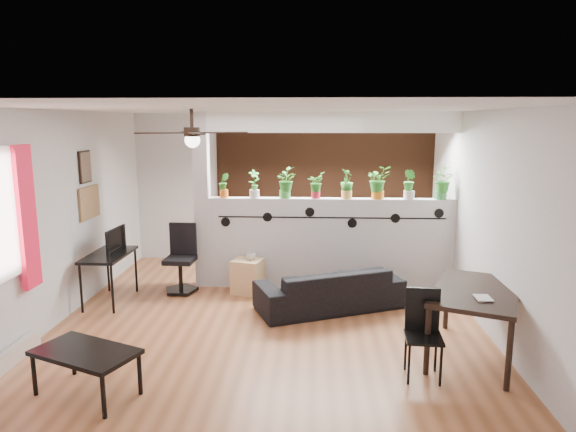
{
  "coord_description": "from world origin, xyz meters",
  "views": [
    {
      "loc": [
        0.54,
        -5.95,
        2.47
      ],
      "look_at": [
        0.21,
        0.6,
        1.25
      ],
      "focal_mm": 32.0,
      "sensor_mm": 36.0,
      "label": 1
    }
  ],
  "objects_px": {
    "potted_plant_0": "(224,185)",
    "potted_plant_3": "(316,184)",
    "potted_plant_6": "(410,183)",
    "dining_table": "(476,297)",
    "potted_plant_7": "(441,182)",
    "cube_shelf": "(248,276)",
    "folding_chair": "(423,325)",
    "potted_plant_2": "(285,182)",
    "potted_plant_4": "(347,183)",
    "potted_plant_5": "(378,181)",
    "coffee_table": "(86,355)",
    "ceiling_fan": "(192,135)",
    "cup": "(251,256)",
    "sofa": "(329,289)",
    "computer_desk": "(109,258)",
    "office_chair": "(181,263)",
    "potted_plant_1": "(254,183)"
  },
  "relations": [
    {
      "from": "potted_plant_0",
      "to": "folding_chair",
      "type": "bearing_deg",
      "value": -48.1
    },
    {
      "from": "potted_plant_2",
      "to": "potted_plant_4",
      "type": "xyz_separation_m",
      "value": [
        0.9,
        0.0,
        -0.01
      ]
    },
    {
      "from": "potted_plant_4",
      "to": "potted_plant_6",
      "type": "distance_m",
      "value": 0.9
    },
    {
      "from": "cup",
      "to": "coffee_table",
      "type": "height_order",
      "value": "cup"
    },
    {
      "from": "potted_plant_6",
      "to": "dining_table",
      "type": "xyz_separation_m",
      "value": [
        0.32,
        -2.23,
        -0.92
      ]
    },
    {
      "from": "cup",
      "to": "dining_table",
      "type": "xyz_separation_m",
      "value": [
        2.6,
        -1.89,
        0.11
      ]
    },
    {
      "from": "potted_plant_5",
      "to": "coffee_table",
      "type": "xyz_separation_m",
      "value": [
        -2.98,
        -3.22,
        -1.22
      ]
    },
    {
      "from": "potted_plant_4",
      "to": "cup",
      "type": "relative_size",
      "value": 3.28
    },
    {
      "from": "potted_plant_5",
      "to": "coffee_table",
      "type": "relative_size",
      "value": 0.46
    },
    {
      "from": "office_chair",
      "to": "dining_table",
      "type": "bearing_deg",
      "value": -27.88
    },
    {
      "from": "cup",
      "to": "coffee_table",
      "type": "xyz_separation_m",
      "value": [
        -1.16,
        -2.88,
        -0.16
      ]
    },
    {
      "from": "computer_desk",
      "to": "potted_plant_5",
      "type": "bearing_deg",
      "value": 12.09
    },
    {
      "from": "cube_shelf",
      "to": "folding_chair",
      "type": "bearing_deg",
      "value": -32.78
    },
    {
      "from": "potted_plant_0",
      "to": "dining_table",
      "type": "relative_size",
      "value": 0.23
    },
    {
      "from": "dining_table",
      "to": "folding_chair",
      "type": "xyz_separation_m",
      "value": [
        -0.63,
        -0.44,
        -0.15
      ]
    },
    {
      "from": "potted_plant_1",
      "to": "cube_shelf",
      "type": "distance_m",
      "value": 1.37
    },
    {
      "from": "potted_plant_5",
      "to": "sofa",
      "type": "relative_size",
      "value": 0.26
    },
    {
      "from": "potted_plant_2",
      "to": "cup",
      "type": "bearing_deg",
      "value": -144.34
    },
    {
      "from": "potted_plant_2",
      "to": "coffee_table",
      "type": "relative_size",
      "value": 0.42
    },
    {
      "from": "potted_plant_1",
      "to": "potted_plant_2",
      "type": "distance_m",
      "value": 0.45
    },
    {
      "from": "potted_plant_7",
      "to": "cube_shelf",
      "type": "xyz_separation_m",
      "value": [
        -2.78,
        -0.34,
        -1.35
      ]
    },
    {
      "from": "potted_plant_0",
      "to": "computer_desk",
      "type": "relative_size",
      "value": 0.38
    },
    {
      "from": "potted_plant_1",
      "to": "cup",
      "type": "relative_size",
      "value": 3.14
    },
    {
      "from": "sofa",
      "to": "computer_desk",
      "type": "bearing_deg",
      "value": -24.74
    },
    {
      "from": "potted_plant_0",
      "to": "potted_plant_3",
      "type": "distance_m",
      "value": 1.35
    },
    {
      "from": "computer_desk",
      "to": "folding_chair",
      "type": "xyz_separation_m",
      "value": [
        3.87,
        -1.88,
        -0.11
      ]
    },
    {
      "from": "folding_chair",
      "to": "potted_plant_2",
      "type": "bearing_deg",
      "value": 119.24
    },
    {
      "from": "sofa",
      "to": "folding_chair",
      "type": "height_order",
      "value": "folding_chair"
    },
    {
      "from": "potted_plant_5",
      "to": "office_chair",
      "type": "xyz_separation_m",
      "value": [
        -2.85,
        -0.32,
        -1.17
      ]
    },
    {
      "from": "ceiling_fan",
      "to": "cup",
      "type": "relative_size",
      "value": 9.04
    },
    {
      "from": "ceiling_fan",
      "to": "potted_plant_0",
      "type": "relative_size",
      "value": 3.28
    },
    {
      "from": "ceiling_fan",
      "to": "potted_plant_1",
      "type": "xyz_separation_m",
      "value": [
        0.47,
        1.8,
        -0.74
      ]
    },
    {
      "from": "cube_shelf",
      "to": "coffee_table",
      "type": "xyz_separation_m",
      "value": [
        -1.11,
        -2.88,
        0.14
      ]
    },
    {
      "from": "potted_plant_3",
      "to": "potted_plant_5",
      "type": "height_order",
      "value": "potted_plant_5"
    },
    {
      "from": "office_chair",
      "to": "potted_plant_5",
      "type": "bearing_deg",
      "value": 6.34
    },
    {
      "from": "sofa",
      "to": "dining_table",
      "type": "xyz_separation_m",
      "value": [
        1.49,
        -1.32,
        0.39
      ]
    },
    {
      "from": "potted_plant_3",
      "to": "potted_plant_4",
      "type": "relative_size",
      "value": 0.89
    },
    {
      "from": "sofa",
      "to": "dining_table",
      "type": "height_order",
      "value": "dining_table"
    },
    {
      "from": "ceiling_fan",
      "to": "office_chair",
      "type": "height_order",
      "value": "ceiling_fan"
    },
    {
      "from": "cube_shelf",
      "to": "dining_table",
      "type": "xyz_separation_m",
      "value": [
        2.65,
        -1.89,
        0.41
      ]
    },
    {
      "from": "potted_plant_0",
      "to": "potted_plant_3",
      "type": "bearing_deg",
      "value": 0.0
    },
    {
      "from": "potted_plant_6",
      "to": "potted_plant_7",
      "type": "height_order",
      "value": "potted_plant_7"
    },
    {
      "from": "potted_plant_0",
      "to": "office_chair",
      "type": "distance_m",
      "value": 1.3
    },
    {
      "from": "potted_plant_3",
      "to": "potted_plant_7",
      "type": "xyz_separation_m",
      "value": [
        1.81,
        -0.0,
        0.04
      ]
    },
    {
      "from": "sofa",
      "to": "ceiling_fan",
      "type": "bearing_deg",
      "value": 7.0
    },
    {
      "from": "ceiling_fan",
      "to": "cup",
      "type": "xyz_separation_m",
      "value": [
        0.45,
        1.46,
        -1.76
      ]
    },
    {
      "from": "potted_plant_1",
      "to": "potted_plant_2",
      "type": "relative_size",
      "value": 0.92
    },
    {
      "from": "potted_plant_4",
      "to": "potted_plant_6",
      "type": "relative_size",
      "value": 1.0
    },
    {
      "from": "potted_plant_5",
      "to": "dining_table",
      "type": "xyz_separation_m",
      "value": [
        0.77,
        -2.23,
        -0.95
      ]
    },
    {
      "from": "coffee_table",
      "to": "ceiling_fan",
      "type": "bearing_deg",
      "value": 63.62
    }
  ]
}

